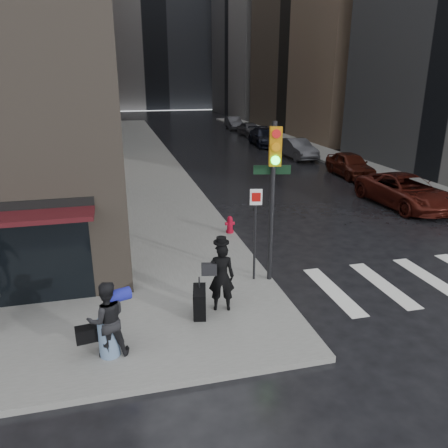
# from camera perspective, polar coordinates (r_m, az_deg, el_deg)

# --- Properties ---
(ground) EXTENTS (140.00, 140.00, 0.00)m
(ground) POSITION_cam_1_polar(r_m,az_deg,el_deg) (10.94, -0.30, -13.14)
(ground) COLOR black
(ground) RESTS_ON ground
(sidewalk_left) EXTENTS (4.00, 50.00, 0.15)m
(sidewalk_left) POSITION_cam_1_polar(r_m,az_deg,el_deg) (36.53, -10.61, 9.46)
(sidewalk_left) COLOR slate
(sidewalk_left) RESTS_ON ground
(sidewalk_right) EXTENTS (3.00, 50.00, 0.15)m
(sidewalk_right) POSITION_cam_1_polar(r_m,az_deg,el_deg) (39.71, 9.51, 10.24)
(sidewalk_right) COLOR slate
(sidewalk_right) RESTS_ON ground
(bldg_left_far) EXTENTS (22.00, 20.00, 26.00)m
(bldg_left_far) POSITION_cam_1_polar(r_m,az_deg,el_deg) (72.20, -24.69, 22.94)
(bldg_left_far) COLOR #562F1D
(bldg_left_far) RESTS_ON ground
(bldg_right_far) EXTENTS (22.00, 20.00, 25.00)m
(bldg_right_far) POSITION_cam_1_polar(r_m,az_deg,el_deg) (73.02, 9.50, 23.80)
(bldg_right_far) COLOR gray
(bldg_right_far) RESTS_ON ground
(bldg_distant) EXTENTS (40.00, 12.00, 32.00)m
(bldg_distant) POSITION_cam_1_polar(r_m,az_deg,el_deg) (88.00, -9.57, 25.19)
(bldg_distant) COLOR gray
(bldg_distant) RESTS_ON ground
(man_overcoat) EXTENTS (1.20, 0.95, 1.99)m
(man_overcoat) POSITION_cam_1_polar(r_m,az_deg,el_deg) (10.86, -0.94, -7.44)
(man_overcoat) COLOR black
(man_overcoat) RESTS_ON ground
(man_jeans) EXTENTS (1.23, 0.75, 1.69)m
(man_jeans) POSITION_cam_1_polar(r_m,az_deg,el_deg) (9.56, -15.07, -11.94)
(man_jeans) COLOR black
(man_jeans) RESTS_ON ground
(traffic_light) EXTENTS (1.11, 0.61, 4.52)m
(traffic_light) POSITION_cam_1_polar(r_m,az_deg,el_deg) (11.87, 6.26, 5.44)
(traffic_light) COLOR black
(traffic_light) RESTS_ON ground
(fire_hydrant) EXTENTS (0.36, 0.29, 0.65)m
(fire_hydrant) POSITION_cam_1_polar(r_m,az_deg,el_deg) (16.46, 0.77, -0.16)
(fire_hydrant) COLOR maroon
(fire_hydrant) RESTS_ON ground
(parked_car_0) EXTENTS (2.66, 5.35, 1.46)m
(parked_car_0) POSITION_cam_1_polar(r_m,az_deg,el_deg) (21.96, 22.56, 4.01)
(parked_car_0) COLOR #42130D
(parked_car_0) RESTS_ON ground
(parked_car_1) EXTENTS (1.93, 4.30, 1.43)m
(parked_car_1) POSITION_cam_1_polar(r_m,az_deg,el_deg) (27.67, 16.14, 7.48)
(parked_car_1) COLOR #42150D
(parked_car_1) RESTS_ON ground
(parked_car_2) EXTENTS (1.74, 4.41, 1.43)m
(parked_car_2) POSITION_cam_1_polar(r_m,az_deg,el_deg) (33.05, 9.53, 9.69)
(parked_car_2) COLOR #4A4A4F
(parked_car_2) RESTS_ON ground
(parked_car_3) EXTENTS (2.39, 5.23, 1.48)m
(parked_car_3) POSITION_cam_1_polar(r_m,az_deg,el_deg) (38.90, 5.34, 11.23)
(parked_car_3) COLOR black
(parked_car_3) RESTS_ON ground
(parked_car_4) EXTENTS (1.94, 4.23, 1.41)m
(parked_car_4) POSITION_cam_1_polar(r_m,az_deg,el_deg) (45.19, 3.40, 12.27)
(parked_car_4) COLOR #454549
(parked_car_4) RESTS_ON ground
(parked_car_5) EXTENTS (1.71, 4.30, 1.39)m
(parked_car_5) POSITION_cam_1_polar(r_m,az_deg,el_deg) (51.37, 1.28, 13.07)
(parked_car_5) COLOR #424247
(parked_car_5) RESTS_ON ground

